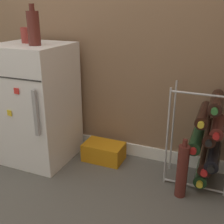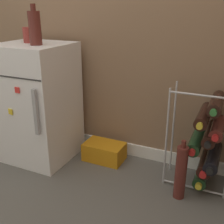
{
  "view_description": "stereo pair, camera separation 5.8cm",
  "coord_description": "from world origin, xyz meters",
  "px_view_note": "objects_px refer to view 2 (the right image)",
  "views": [
    {
      "loc": [
        0.65,
        -1.17,
        1.03
      ],
      "look_at": [
        0.0,
        0.37,
        0.4
      ],
      "focal_mm": 45.0,
      "sensor_mm": 36.0,
      "label": 1
    },
    {
      "loc": [
        0.7,
        -1.14,
        1.03
      ],
      "look_at": [
        0.0,
        0.37,
        0.4
      ],
      "focal_mm": 45.0,
      "sensor_mm": 36.0,
      "label": 2
    }
  ],
  "objects_px": {
    "soda_box": "(104,151)",
    "fridge_top_cup": "(28,35)",
    "mini_fridge": "(38,103)",
    "loose_bottle_floor": "(181,172)",
    "fridge_top_bottle": "(35,28)",
    "wine_rack": "(208,141)"
  },
  "relations": [
    {
      "from": "soda_box",
      "to": "fridge_top_cup",
      "type": "height_order",
      "value": "fridge_top_cup"
    },
    {
      "from": "mini_fridge",
      "to": "loose_bottle_floor",
      "type": "bearing_deg",
      "value": -4.13
    },
    {
      "from": "mini_fridge",
      "to": "fridge_top_bottle",
      "type": "xyz_separation_m",
      "value": [
        0.08,
        -0.05,
        0.51
      ]
    },
    {
      "from": "soda_box",
      "to": "loose_bottle_floor",
      "type": "relative_size",
      "value": 0.77
    },
    {
      "from": "wine_rack",
      "to": "fridge_top_cup",
      "type": "bearing_deg",
      "value": -176.56
    },
    {
      "from": "fridge_top_cup",
      "to": "wine_rack",
      "type": "bearing_deg",
      "value": 3.44
    },
    {
      "from": "wine_rack",
      "to": "loose_bottle_floor",
      "type": "distance_m",
      "value": 0.25
    },
    {
      "from": "mini_fridge",
      "to": "fridge_top_bottle",
      "type": "relative_size",
      "value": 3.37
    },
    {
      "from": "fridge_top_cup",
      "to": "mini_fridge",
      "type": "bearing_deg",
      "value": -31.55
    },
    {
      "from": "loose_bottle_floor",
      "to": "mini_fridge",
      "type": "bearing_deg",
      "value": 175.87
    },
    {
      "from": "wine_rack",
      "to": "fridge_top_bottle",
      "type": "xyz_separation_m",
      "value": [
        -1.05,
        -0.15,
        0.61
      ]
    },
    {
      "from": "soda_box",
      "to": "wine_rack",
      "type": "bearing_deg",
      "value": -1.92
    },
    {
      "from": "fridge_top_bottle",
      "to": "fridge_top_cup",
      "type": "bearing_deg",
      "value": 146.78
    },
    {
      "from": "soda_box",
      "to": "fridge_top_bottle",
      "type": "xyz_separation_m",
      "value": [
        -0.37,
        -0.18,
        0.85
      ]
    },
    {
      "from": "mini_fridge",
      "to": "wine_rack",
      "type": "distance_m",
      "value": 1.14
    },
    {
      "from": "mini_fridge",
      "to": "wine_rack",
      "type": "bearing_deg",
      "value": 5.1
    },
    {
      "from": "wine_rack",
      "to": "mini_fridge",
      "type": "bearing_deg",
      "value": -174.9
    },
    {
      "from": "fridge_top_bottle",
      "to": "mini_fridge",
      "type": "bearing_deg",
      "value": 145.76
    },
    {
      "from": "fridge_top_cup",
      "to": "loose_bottle_floor",
      "type": "distance_m",
      "value": 1.28
    },
    {
      "from": "wine_rack",
      "to": "loose_bottle_floor",
      "type": "xyz_separation_m",
      "value": [
        -0.11,
        -0.18,
        -0.14
      ]
    },
    {
      "from": "soda_box",
      "to": "fridge_top_bottle",
      "type": "bearing_deg",
      "value": -154.4
    },
    {
      "from": "mini_fridge",
      "to": "loose_bottle_floor",
      "type": "height_order",
      "value": "mini_fridge"
    }
  ]
}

